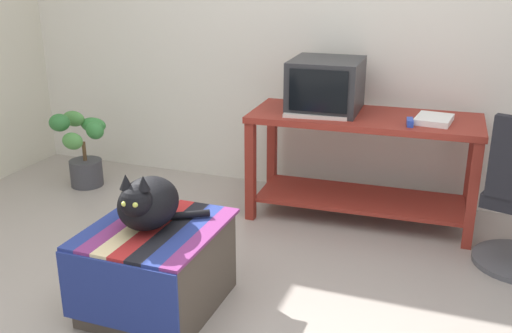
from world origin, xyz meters
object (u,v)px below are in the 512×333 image
(potted_plant, at_px, (82,151))
(keyboard, at_px, (316,115))
(tv_monitor, at_px, (326,86))
(ottoman_with_blanket, at_px, (157,267))
(book, at_px, (434,119))
(stapler, at_px, (410,122))
(desk, at_px, (363,149))
(cat, at_px, (147,203))

(potted_plant, bearing_deg, keyboard, 0.37)
(tv_monitor, distance_m, ottoman_with_blanket, 1.67)
(book, bearing_deg, potted_plant, -171.53)
(ottoman_with_blanket, height_order, stapler, stapler)
(ottoman_with_blanket, bearing_deg, book, 50.71)
(desk, xyz_separation_m, stapler, (0.30, -0.15, 0.25))
(tv_monitor, distance_m, stapler, 0.62)
(keyboard, bearing_deg, ottoman_with_blanket, -116.68)
(keyboard, xyz_separation_m, cat, (-0.46, -1.30, -0.16))
(keyboard, height_order, book, book)
(tv_monitor, relative_size, ottoman_with_blanket, 0.72)
(desk, distance_m, keyboard, 0.40)
(cat, relative_size, stapler, 3.90)
(ottoman_with_blanket, xyz_separation_m, cat, (-0.02, -0.01, 0.34))
(desk, bearing_deg, ottoman_with_blanket, -119.56)
(tv_monitor, bearing_deg, desk, -11.51)
(book, relative_size, stapler, 2.34)
(cat, height_order, potted_plant, cat)
(cat, distance_m, potted_plant, 1.87)
(desk, relative_size, cat, 3.44)
(tv_monitor, distance_m, keyboard, 0.24)
(tv_monitor, height_order, stapler, tv_monitor)
(keyboard, xyz_separation_m, potted_plant, (-1.80, -0.01, -0.44))
(desk, height_order, ottoman_with_blanket, desk)
(desk, xyz_separation_m, cat, (-0.75, -1.44, 0.08))
(tv_monitor, distance_m, book, 0.71)
(ottoman_with_blanket, distance_m, potted_plant, 1.86)
(cat, bearing_deg, tv_monitor, 64.12)
(ottoman_with_blanket, height_order, cat, cat)
(stapler, bearing_deg, potted_plant, 170.59)
(cat, xyz_separation_m, stapler, (1.04, 1.29, 0.16))
(ottoman_with_blanket, distance_m, cat, 0.34)
(book, xyz_separation_m, cat, (-1.17, -1.41, -0.16))
(desk, bearing_deg, potted_plant, -178.41)
(tv_monitor, xyz_separation_m, potted_plant, (-1.81, -0.20, -0.59))
(keyboard, relative_size, cat, 0.93)
(ottoman_with_blanket, bearing_deg, potted_plant, 136.85)
(desk, height_order, cat, cat)
(keyboard, bearing_deg, desk, 19.08)
(tv_monitor, relative_size, cat, 1.18)
(keyboard, xyz_separation_m, stapler, (0.58, -0.01, 0.01))
(cat, distance_m, stapler, 1.67)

